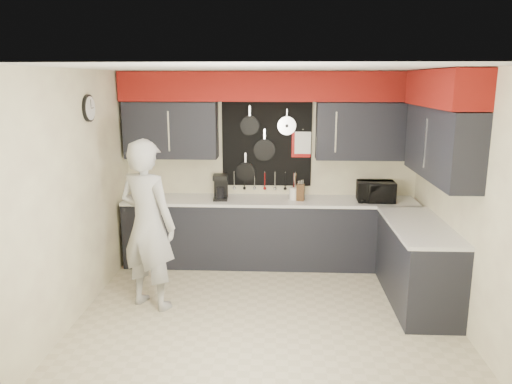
# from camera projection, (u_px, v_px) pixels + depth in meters

# --- Properties ---
(ground) EXTENTS (4.00, 4.00, 0.00)m
(ground) POSITION_uv_depth(u_px,v_px,m) (266.00, 311.00, 5.48)
(ground) COLOR beige
(ground) RESTS_ON ground
(back_wall_assembly) EXTENTS (4.00, 0.36, 2.60)m
(back_wall_assembly) POSITION_uv_depth(u_px,v_px,m) (271.00, 117.00, 6.60)
(back_wall_assembly) COLOR #FAF7C1
(back_wall_assembly) RESTS_ON ground
(right_wall_assembly) EXTENTS (0.36, 3.50, 2.60)m
(right_wall_assembly) POSITION_uv_depth(u_px,v_px,m) (444.00, 133.00, 5.23)
(right_wall_assembly) COLOR #FAF7C1
(right_wall_assembly) RESTS_ON ground
(left_wall_assembly) EXTENTS (0.05, 3.50, 2.60)m
(left_wall_assembly) POSITION_uv_depth(u_px,v_px,m) (80.00, 191.00, 5.30)
(left_wall_assembly) COLOR #FAF7C1
(left_wall_assembly) RESTS_ON ground
(base_cabinets) EXTENTS (3.95, 2.20, 0.92)m
(base_cabinets) POSITION_uv_depth(u_px,v_px,m) (307.00, 240.00, 6.46)
(base_cabinets) COLOR black
(base_cabinets) RESTS_ON ground
(microwave) EXTENTS (0.49, 0.34, 0.27)m
(microwave) POSITION_uv_depth(u_px,v_px,m) (376.00, 192.00, 6.54)
(microwave) COLOR black
(microwave) RESTS_ON base_cabinets
(knife_block) EXTENTS (0.12, 0.12, 0.22)m
(knife_block) POSITION_uv_depth(u_px,v_px,m) (300.00, 192.00, 6.59)
(knife_block) COLOR #322110
(knife_block) RESTS_ON base_cabinets
(utensil_crock) EXTENTS (0.13, 0.13, 0.16)m
(utensil_crock) POSITION_uv_depth(u_px,v_px,m) (294.00, 194.00, 6.65)
(utensil_crock) COLOR white
(utensil_crock) RESTS_ON base_cabinets
(coffee_maker) EXTENTS (0.20, 0.24, 0.34)m
(coffee_maker) POSITION_uv_depth(u_px,v_px,m) (221.00, 186.00, 6.65)
(coffee_maker) COLOR black
(coffee_maker) RESTS_ON base_cabinets
(person) EXTENTS (0.82, 0.70, 1.89)m
(person) POSITION_uv_depth(u_px,v_px,m) (148.00, 225.00, 5.42)
(person) COLOR #A1A09E
(person) RESTS_ON ground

